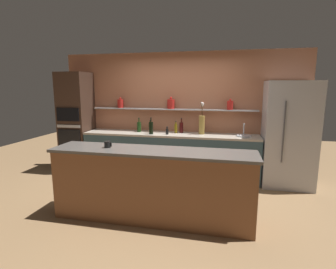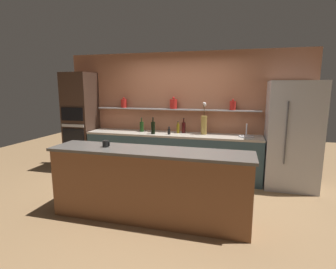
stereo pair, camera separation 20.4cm
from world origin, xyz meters
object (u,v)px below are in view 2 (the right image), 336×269
Objects in this scene: flower_vase at (204,124)px; bottle_oil_3 at (153,127)px; oven_tower at (81,122)px; refrigerator at (292,136)px; sink_fixture at (246,136)px; bottle_wine_1 at (184,127)px; bottle_wine_4 at (142,126)px; bottle_wine_2 at (153,128)px; coffee_mug at (106,144)px; bottle_oil_0 at (178,128)px; bottle_sauce_5 at (169,131)px.

flower_vase is 1.10m from bottle_oil_3.
refrigerator is at bearing -0.47° from oven_tower.
flower_vase reaches higher than sink_fixture.
bottle_wine_4 is (-0.91, -0.07, -0.00)m from bottle_wine_1.
bottle_wine_2 reaches higher than coffee_mug.
oven_tower is 3.63m from sink_fixture.
bottle_oil_3 is at bearing 88.19° from coffee_mug.
flower_vase is at bearing 0.10° from bottle_oil_3.
bottle_wine_4 reaches higher than bottle_oil_0.
bottle_oil_3 is at bearing -175.42° from bottle_wine_1.
bottle_wine_4 is (-0.25, -0.02, 0.01)m from bottle_oil_3.
bottle_oil_3 is 1.96m from coffee_mug.
sink_fixture is at bearing -5.37° from bottle_wine_1.
sink_fixture reaches higher than bottle_sauce_5.
bottle_wine_1 reaches higher than bottle_oil_3.
bottle_wine_1 is 0.65m from bottle_wine_2.
bottle_wine_2 reaches higher than bottle_sauce_5.
sink_fixture is 0.93× the size of bottle_wine_4.
bottle_wine_4 is 1.95m from coffee_mug.
refrigerator reaches higher than flower_vase.
sink_fixture is 1.28m from bottle_wine_1.
bottle_wine_1 is at bearing 23.87° from bottle_oil_0.
sink_fixture is 0.83× the size of bottle_wine_2.
coffee_mug is at bearing -136.52° from sink_fixture.
refrigerator is 12.31× the size of bottle_sauce_5.
bottle_wine_4 reaches higher than coffee_mug.
oven_tower is 20.15× the size of coffee_mug.
bottle_wine_1 is 1.22× the size of bottle_oil_3.
bottle_oil_0 is 1.57× the size of bottle_sauce_5.
sink_fixture is 2.18m from bottle_wine_4.
bottle_sauce_5 is at bearing -178.12° from refrigerator.
flower_vase is at bearing 15.75° from bottle_sauce_5.
oven_tower reaches higher than bottle_wine_1.
bottle_wine_2 is 3.17× the size of coffee_mug.
bottle_oil_3 is (-1.93, 0.07, 0.08)m from sink_fixture.
flower_vase reaches higher than bottle_wine_2.
flower_vase reaches higher than bottle_wine_1.
bottle_oil_3 is (-0.08, 0.22, -0.03)m from bottle_wine_2.
bottle_wine_4 is at bearing -179.23° from flower_vase.
bottle_sauce_5 is at bearing -24.79° from bottle_oil_3.
bottle_oil_3 is 2.37× the size of coffee_mug.
bottle_wine_2 is 0.39m from bottle_wine_4.
refrigerator is at bearing 2.38° from bottle_wine_2.
oven_tower reaches higher than bottle_sauce_5.
bottle_oil_0 reaches higher than bottle_sauce_5.
sink_fixture is (0.84, -0.07, -0.20)m from flower_vase.
bottle_sauce_5 is (0.41, -0.19, -0.04)m from bottle_oil_3.
flower_vase is 2.09× the size of bottle_wine_1.
bottle_oil_3 reaches higher than bottle_oil_0.
refrigerator is 2.66m from bottle_wine_2.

